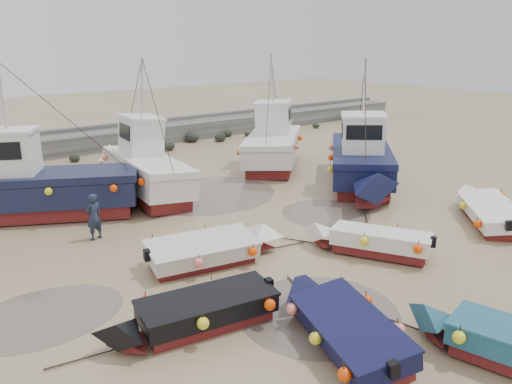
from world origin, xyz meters
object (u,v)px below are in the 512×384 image
dinghy_1 (345,321)px  cabin_boat_0 (24,187)px  dinghy_3 (489,208)px  cabin_boat_2 (362,160)px  person (96,239)px  dinghy_6 (370,238)px  cabin_boat_3 (275,142)px  cabin_boat_1 (140,166)px  dinghy_5 (212,247)px  dinghy_4 (194,310)px

dinghy_1 → cabin_boat_0: (-3.66, 14.05, 0.76)m
dinghy_1 → cabin_boat_0: bearing=123.3°
dinghy_3 → cabin_boat_0: 18.77m
dinghy_1 → cabin_boat_2: cabin_boat_2 is taller
dinghy_3 → cabin_boat_2: size_ratio=0.58×
person → dinghy_1: bearing=88.5°
dinghy_6 → cabin_boat_3: cabin_boat_3 is taller
cabin_boat_1 → person: (-3.85, -4.18, -1.36)m
person → dinghy_3: bearing=134.7°
dinghy_5 → person: size_ratio=3.31×
dinghy_4 → person: (0.25, 7.35, -0.55)m
cabin_boat_2 → cabin_boat_1: bearing=16.0°
cabin_boat_0 → dinghy_3: bearing=-101.6°
dinghy_5 → cabin_boat_3: (10.27, 9.07, 0.81)m
dinghy_4 → dinghy_6: (7.17, 0.38, 0.01)m
dinghy_4 → cabin_boat_3: cabin_boat_3 is taller
cabin_boat_1 → person: size_ratio=5.55×
cabin_boat_0 → person: size_ratio=5.90×
dinghy_5 → dinghy_6: same height
dinghy_1 → dinghy_5: same height
dinghy_5 → person: 4.89m
dinghy_4 → dinghy_6: size_ratio=1.12×
dinghy_1 → cabin_boat_1: cabin_boat_1 is taller
dinghy_5 → cabin_boat_1: size_ratio=0.60×
dinghy_6 → dinghy_4: bearing=154.0°
person → cabin_boat_3: bearing=-173.9°
dinghy_6 → cabin_boat_2: size_ratio=0.58×
cabin_boat_2 → cabin_boat_0: bearing=26.3°
person → cabin_boat_2: bearing=159.8°
cabin_boat_1 → dinghy_5: bearing=-94.8°
cabin_boat_1 → cabin_boat_2: bearing=-24.9°
person → cabin_boat_1: bearing=-147.4°
cabin_boat_1 → cabin_boat_2: same height
dinghy_1 → cabin_boat_3: bearing=74.1°
dinghy_3 → cabin_boat_2: bearing=136.8°
dinghy_4 → dinghy_5: 3.97m
dinghy_4 → person: size_ratio=3.30×
cabin_boat_0 → cabin_boat_3: bearing=-59.3°
cabin_boat_0 → cabin_boat_2: same height
cabin_boat_3 → dinghy_1: bearing=-78.2°
dinghy_3 → cabin_boat_3: 12.65m
cabin_boat_3 → person: cabin_boat_3 is taller
cabin_boat_2 → cabin_boat_3: bearing=-38.5°
dinghy_4 → cabin_boat_0: cabin_boat_0 is taller
dinghy_6 → dinghy_1: bearing=-175.2°
dinghy_5 → dinghy_6: bearing=71.0°
cabin_boat_2 → dinghy_4: bearing=71.0°
dinghy_3 → dinghy_4: same height
dinghy_6 → person: dinghy_6 is taller
dinghy_6 → cabin_boat_0: cabin_boat_0 is taller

